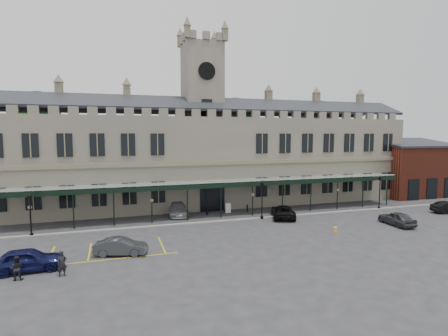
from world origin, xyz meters
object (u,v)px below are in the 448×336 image
object	(u,v)px
clock_tower	(202,110)
car_left_a	(27,260)
sign_board	(228,208)
car_left_b	(121,247)
person_b	(16,268)
lamp_post_right	(380,189)
car_taxi	(178,209)
car_van	(283,211)
person_a	(62,264)
lamp_post_left	(30,210)
traffic_cone	(335,228)
station_building	(203,158)
car_right_a	(397,218)
lamp_post_mid	(262,196)

from	to	relation	value
clock_tower	car_left_a	distance (m)	29.59
sign_board	car_left_b	distance (m)	17.65
person_b	lamp_post_right	bearing A→B (deg)	-164.42
car_taxi	car_van	size ratio (longest dim) A/B	0.98
car_left_a	person_b	bearing A→B (deg)	163.70
lamp_post_right	person_a	world-z (taller)	lamp_post_right
car_taxi	lamp_post_left	bearing A→B (deg)	-156.85
car_taxi	person_a	bearing A→B (deg)	-117.88
traffic_cone	car_taxi	xyz separation A→B (m)	(-13.87, 11.93, 0.43)
car_left_a	person_a	size ratio (longest dim) A/B	2.74
sign_board	person_a	xyz separation A→B (m)	(-17.05, -15.13, 0.30)
lamp_post_left	car_taxi	world-z (taller)	lamp_post_left
station_building	car_right_a	size ratio (longest dim) A/B	13.76
lamp_post_right	car_left_a	bearing A→B (deg)	-166.21
lamp_post_mid	car_left_b	distance (m)	17.85
lamp_post_left	sign_board	size ratio (longest dim) A/B	3.47
sign_board	car_left_a	bearing A→B (deg)	-152.52
clock_tower	lamp_post_right	xyz separation A→B (m)	(21.30, -10.42, -10.45)
sign_board	person_b	world-z (taller)	person_b
lamp_post_left	sign_board	xyz separation A→B (m)	(21.21, 3.77, -1.93)
traffic_cone	sign_board	bearing A→B (deg)	124.39
car_van	sign_board	bearing A→B (deg)	-17.19
car_right_a	car_taxi	bearing A→B (deg)	-26.26
lamp_post_right	person_b	bearing A→B (deg)	-164.27
lamp_post_mid	person_a	world-z (taller)	lamp_post_mid
station_building	lamp_post_left	xyz separation A→B (m)	(-19.62, -10.37, -3.94)
lamp_post_right	car_van	size ratio (longest dim) A/B	0.84
car_taxi	car_right_a	xyz separation A→B (m)	(21.71, -11.78, -0.02)
sign_board	station_building	bearing A→B (deg)	96.67
car_van	person_a	bearing A→B (deg)	46.89
person_b	car_taxi	bearing A→B (deg)	-131.51
car_left_a	car_taxi	world-z (taller)	car_left_a
sign_board	car_right_a	bearing A→B (deg)	-42.39
car_left_a	car_taxi	bearing A→B (deg)	-47.27
lamp_post_mid	person_b	world-z (taller)	lamp_post_mid
person_b	car_left_a	bearing A→B (deg)	-102.75
car_left_b	person_b	bearing A→B (deg)	128.35
car_van	person_b	world-z (taller)	person_b
car_left_a	car_right_a	xyz separation A→B (m)	(35.08, 2.28, -0.09)
station_building	car_van	distance (m)	14.14
car_van	person_b	xyz separation A→B (m)	(-25.30, -10.62, 0.09)
car_taxi	car_left_a	bearing A→B (deg)	-126.96
clock_tower	car_left_b	distance (m)	25.10
station_building	car_right_a	distance (m)	25.27
lamp_post_mid	lamp_post_right	world-z (taller)	lamp_post_mid
car_left_a	car_taxi	size ratio (longest dim) A/B	0.93
clock_tower	car_left_a	size ratio (longest dim) A/B	5.05
traffic_cone	car_left_a	distance (m)	27.33
lamp_post_left	car_taxi	xyz separation A→B (m)	(15.03, 4.47, -1.76)
lamp_post_left	car_left_a	xyz separation A→B (m)	(1.66, -9.59, -1.69)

